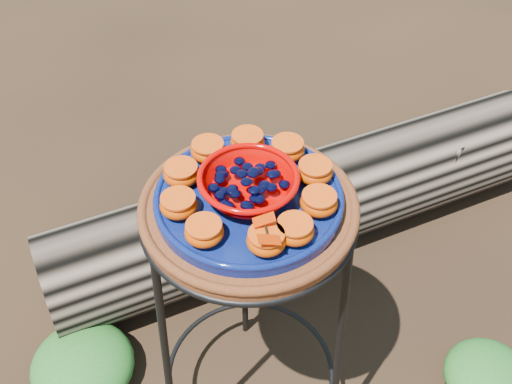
{
  "coord_description": "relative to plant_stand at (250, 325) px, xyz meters",
  "views": [
    {
      "loc": [
        -0.05,
        -0.81,
        1.56
      ],
      "look_at": [
        0.01,
        0.0,
        0.76
      ],
      "focal_mm": 45.0,
      "sensor_mm": 36.0,
      "label": 1
    }
  ],
  "objects": [
    {
      "name": "plant_stand",
      "position": [
        0.0,
        0.0,
        0.0
      ],
      "size": [
        0.44,
        0.44,
        0.7
      ],
      "primitive_type": null,
      "color": "black",
      "rests_on": "ground"
    },
    {
      "name": "terracotta_saucer",
      "position": [
        0.0,
        0.0,
        0.37
      ],
      "size": [
        0.39,
        0.39,
        0.03
      ],
      "primitive_type": "cylinder",
      "color": "#481D12",
      "rests_on": "plant_stand"
    },
    {
      "name": "cobalt_plate",
      "position": [
        0.0,
        0.0,
        0.39
      ],
      "size": [
        0.34,
        0.34,
        0.02
      ],
      "primitive_type": "cylinder",
      "color": "#020137",
      "rests_on": "terracotta_saucer"
    },
    {
      "name": "red_bowl",
      "position": [
        0.0,
        0.0,
        0.43
      ],
      "size": [
        0.17,
        0.17,
        0.05
      ],
      "primitive_type": null,
      "color": "#C80200",
      "rests_on": "cobalt_plate"
    },
    {
      "name": "glass_gems",
      "position": [
        0.0,
        0.0,
        0.46
      ],
      "size": [
        0.13,
        0.13,
        0.02
      ],
      "primitive_type": null,
      "color": "black",
      "rests_on": "red_bowl"
    },
    {
      "name": "orange_half_0",
      "position": [
        0.02,
        -0.12,
        0.42
      ],
      "size": [
        0.07,
        0.07,
        0.04
      ],
      "primitive_type": "ellipsoid",
      "color": "#BA3F00",
      "rests_on": "cobalt_plate"
    },
    {
      "name": "orange_half_1",
      "position": [
        0.07,
        -0.11,
        0.42
      ],
      "size": [
        0.07,
        0.07,
        0.04
      ],
      "primitive_type": "ellipsoid",
      "color": "#BA3F00",
      "rests_on": "cobalt_plate"
    },
    {
      "name": "orange_half_2",
      "position": [
        0.12,
        -0.05,
        0.42
      ],
      "size": [
        0.07,
        0.07,
        0.04
      ],
      "primitive_type": "ellipsoid",
      "color": "#BA3F00",
      "rests_on": "cobalt_plate"
    },
    {
      "name": "orange_half_3",
      "position": [
        0.12,
        0.03,
        0.42
      ],
      "size": [
        0.07,
        0.07,
        0.04
      ],
      "primitive_type": "ellipsoid",
      "color": "#BA3F00",
      "rests_on": "cobalt_plate"
    },
    {
      "name": "orange_half_4",
      "position": [
        0.08,
        0.1,
        0.42
      ],
      "size": [
        0.07,
        0.07,
        0.04
      ],
      "primitive_type": "ellipsoid",
      "color": "#BA3F00",
      "rests_on": "cobalt_plate"
    },
    {
      "name": "orange_half_5",
      "position": [
        0.01,
        0.13,
        0.42
      ],
      "size": [
        0.07,
        0.07,
        0.04
      ],
      "primitive_type": "ellipsoid",
      "color": "#BA3F00",
      "rests_on": "cobalt_plate"
    },
    {
      "name": "orange_half_6",
      "position": [
        -0.07,
        0.11,
        0.42
      ],
      "size": [
        0.07,
        0.07,
        0.04
      ],
      "primitive_type": "ellipsoid",
      "color": "#BA3F00",
      "rests_on": "cobalt_plate"
    },
    {
      "name": "orange_half_7",
      "position": [
        -0.12,
        0.05,
        0.42
      ],
      "size": [
        0.07,
        0.07,
        0.04
      ],
      "primitive_type": "ellipsoid",
      "color": "#BA3F00",
      "rests_on": "cobalt_plate"
    },
    {
      "name": "orange_half_8",
      "position": [
        -0.12,
        -0.03,
        0.42
      ],
      "size": [
        0.07,
        0.07,
        0.04
      ],
      "primitive_type": "ellipsoid",
      "color": "#BA3F00",
      "rests_on": "cobalt_plate"
    },
    {
      "name": "orange_half_9",
      "position": [
        -0.08,
        -0.1,
        0.42
      ],
      "size": [
        0.07,
        0.07,
        0.04
      ],
      "primitive_type": "ellipsoid",
      "color": "#BA3F00",
      "rests_on": "cobalt_plate"
    },
    {
      "name": "butterfly",
      "position": [
        0.02,
        -0.12,
        0.45
      ],
      "size": [
        0.08,
        0.06,
        0.01
      ],
      "primitive_type": null,
      "rotation": [
        0.0,
        0.0,
        0.1
      ],
      "color": "#C82B00",
      "rests_on": "orange_half_0"
    },
    {
      "name": "driftwood_log",
      "position": [
        0.22,
        0.57,
        -0.2
      ],
      "size": [
        1.66,
        0.95,
        0.3
      ],
      "primitive_type": null,
      "rotation": [
        0.0,
        0.0,
        0.35
      ],
      "color": "black",
      "rests_on": "ground"
    },
    {
      "name": "foliage_left",
      "position": [
        -0.43,
        0.1,
        -0.28
      ],
      "size": [
        0.27,
        0.27,
        0.13
      ],
      "primitive_type": "ellipsoid",
      "color": "#1A641E",
      "rests_on": "ground"
    },
    {
      "name": "foliage_right",
      "position": [
        0.61,
        -0.01,
        -0.29
      ],
      "size": [
        0.22,
        0.22,
        0.11
      ],
      "primitive_type": "ellipsoid",
      "color": "#1A641E",
      "rests_on": "ground"
    },
    {
      "name": "foliage_back",
      "position": [
        -0.15,
        0.55,
        -0.27
      ],
      "size": [
        0.34,
        0.34,
        0.17
      ],
      "primitive_type": "ellipsoid",
      "color": "#1A641E",
      "rests_on": "ground"
    }
  ]
}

